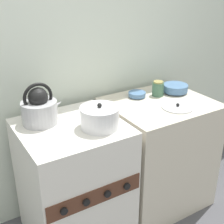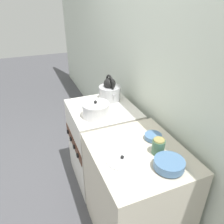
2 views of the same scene
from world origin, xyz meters
name	(u,v)px [view 1 (image 1 of 2)]	position (x,y,z in m)	size (l,w,h in m)	color
wall_back	(42,52)	(0.00, 0.72, 1.25)	(7.00, 0.06, 2.50)	silver
stove	(74,183)	(0.00, 0.31, 0.44)	(0.64, 0.64, 0.87)	silver
counter	(157,153)	(0.72, 0.32, 0.44)	(0.74, 0.65, 0.87)	beige
kettle	(40,108)	(-0.14, 0.45, 0.97)	(0.27, 0.22, 0.27)	#B2B2B7
cooking_pot	(100,117)	(0.14, 0.20, 0.94)	(0.24, 0.24, 0.16)	silver
enamel_bowl	(175,88)	(0.95, 0.41, 0.91)	(0.19, 0.19, 0.07)	#4C729E
small_ceramic_bowl	(137,94)	(0.63, 0.49, 0.89)	(0.13, 0.13, 0.04)	#4C729E
storage_jar	(158,89)	(0.79, 0.43, 0.93)	(0.09, 0.09, 0.12)	#3F664C
loose_pot_lid	(178,107)	(0.76, 0.18, 0.88)	(0.22, 0.22, 0.03)	silver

